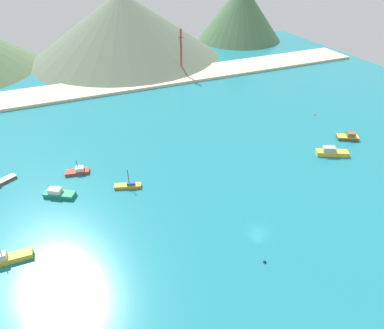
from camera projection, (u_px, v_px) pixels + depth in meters
ground at (206, 167)px, 102.20m from camera, size 260.00×280.00×0.50m
fishing_boat_0 at (78, 171)px, 98.59m from camera, size 7.34×3.88×4.64m
fishing_boat_1 at (6, 259)px, 71.56m from camera, size 10.40×2.78×4.88m
fishing_boat_3 at (59, 193)px, 89.71m from camera, size 8.79×6.81×2.50m
fishing_boat_4 at (331, 152)px, 106.70m from camera, size 10.37×7.10×3.00m
fishing_boat_5 at (348, 137)px, 115.28m from camera, size 7.77×6.23×2.60m
fishing_boat_6 at (128, 185)px, 93.02m from camera, size 7.82×4.25×6.08m
buoy_0 at (315, 115)px, 131.21m from camera, size 0.67×0.67×0.67m
buoy_1 at (265, 262)px, 71.77m from camera, size 0.73×0.73×0.73m
beach_strip at (139, 81)px, 160.28m from camera, size 247.00×20.85×1.20m
hill_central at (123, 25)px, 185.71m from camera, size 109.12×109.12×35.05m
hill_east at (241, 12)px, 218.85m from camera, size 56.69×56.69×35.38m
radio_tower at (181, 52)px, 162.28m from camera, size 2.29×1.83×22.88m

